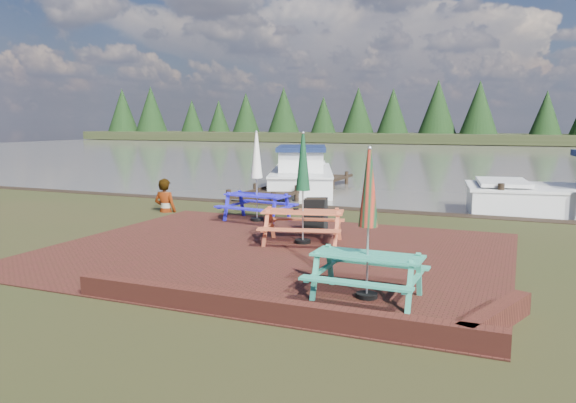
# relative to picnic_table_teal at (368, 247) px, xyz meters

# --- Properties ---
(ground) EXTENTS (120.00, 120.00, 0.00)m
(ground) POSITION_rel_picnic_table_teal_xyz_m (-2.49, 1.20, -0.78)
(ground) COLOR black
(ground) RESTS_ON ground
(paving) EXTENTS (9.00, 7.50, 0.02)m
(paving) POSITION_rel_picnic_table_teal_xyz_m (-2.49, 2.20, -0.77)
(paving) COLOR #3D1C13
(paving) RESTS_ON ground
(brick_wall) EXTENTS (6.21, 1.79, 0.30)m
(brick_wall) POSITION_rel_picnic_table_teal_xyz_m (-0.35, -1.21, -0.63)
(brick_wall) COLOR #4C1E16
(brick_wall) RESTS_ON ground
(water) EXTENTS (120.00, 60.00, 0.02)m
(water) POSITION_rel_picnic_table_teal_xyz_m (-2.49, 38.20, -0.78)
(water) COLOR #4B4940
(water) RESTS_ON ground
(far_treeline) EXTENTS (120.00, 10.00, 8.10)m
(far_treeline) POSITION_rel_picnic_table_teal_xyz_m (-2.49, 67.20, 2.50)
(far_treeline) COLOR black
(far_treeline) RESTS_ON ground
(picnic_table_teal) EXTENTS (1.62, 1.45, 2.21)m
(picnic_table_teal) POSITION_rel_picnic_table_teal_xyz_m (0.00, 0.00, 0.00)
(picnic_table_teal) COLOR teal
(picnic_table_teal) RESTS_ON ground
(picnic_table_red) EXTENTS (2.01, 1.88, 2.36)m
(picnic_table_red) POSITION_rel_picnic_table_teal_xyz_m (-2.23, 3.14, 0.05)
(picnic_table_red) COLOR #BE5330
(picnic_table_red) RESTS_ON ground
(picnic_table_blue) EXTENTS (1.87, 1.71, 2.33)m
(picnic_table_blue) POSITION_rel_picnic_table_teal_xyz_m (-4.33, 5.25, 0.04)
(picnic_table_blue) COLOR #221BCC
(picnic_table_blue) RESTS_ON ground
(chalkboard) EXTENTS (0.54, 0.66, 0.82)m
(chalkboard) POSITION_rel_picnic_table_teal_xyz_m (-2.39, 4.37, -0.35)
(chalkboard) COLOR black
(chalkboard) RESTS_ON ground
(jetty) EXTENTS (1.76, 9.08, 1.00)m
(jetty) POSITION_rel_picnic_table_teal_xyz_m (-5.99, 12.48, -0.66)
(jetty) COLOR black
(jetty) RESTS_ON ground
(boat_jetty) EXTENTS (4.60, 7.31, 2.00)m
(boat_jetty) POSITION_rel_picnic_table_teal_xyz_m (-6.29, 13.51, -0.38)
(boat_jetty) COLOR silver
(boat_jetty) RESTS_ON ground
(person) EXTENTS (0.71, 0.48, 1.91)m
(person) POSITION_rel_picnic_table_teal_xyz_m (-7.46, 5.63, 0.18)
(person) COLOR gray
(person) RESTS_ON ground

